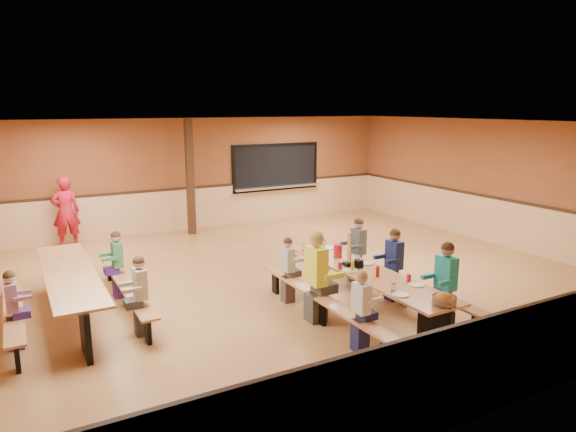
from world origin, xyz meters
TOP-DOWN VIEW (x-y plane):
  - ground at (0.00, 0.00)m, footprint 12.00×12.00m
  - room_envelope at (0.00, 0.00)m, footprint 12.04×10.04m
  - kitchen_pass_through at (2.60, 4.96)m, footprint 2.78×0.28m
  - structural_post at (-0.20, 4.40)m, footprint 0.18×0.18m
  - cafeteria_table_main at (0.54, -2.13)m, footprint 1.91×3.70m
  - cafeteria_table_second at (-3.62, 0.07)m, footprint 1.91×3.70m
  - seated_child_white_left at (-0.29, -3.11)m, footprint 0.33×0.27m
  - seated_adult_yellow at (-0.29, -1.96)m, footprint 0.47×0.39m
  - seated_child_grey_left at (-0.29, -1.04)m, footprint 0.33×0.27m
  - seated_child_teal_right at (1.36, -3.03)m, footprint 0.41×0.34m
  - seated_child_navy_right at (1.36, -1.83)m, footprint 0.39×0.32m
  - seated_child_char_right at (1.36, -0.80)m, footprint 0.38×0.31m
  - seated_child_purple_sec at (-4.44, -0.77)m, footprint 0.32×0.26m
  - seated_child_green_sec at (-2.79, 0.57)m, footprint 0.35×0.29m
  - seated_child_tan_sec at (-2.79, -1.15)m, footprint 0.36×0.29m
  - standing_woman at (-3.22, 4.55)m, footprint 0.63×0.42m
  - punch_pitcher at (0.56, -1.29)m, footprint 0.16×0.16m
  - chip_bowl at (0.57, -3.78)m, footprint 0.32×0.32m
  - napkin_dispenser at (0.53, -1.93)m, footprint 0.10×0.14m
  - condiment_mustard at (0.35, -2.03)m, footprint 0.06×0.06m
  - condiment_ketchup at (0.51, -2.45)m, footprint 0.06×0.06m
  - table_paddle at (0.46, -1.78)m, footprint 0.16×0.16m
  - place_settings at (0.54, -2.13)m, footprint 0.65×3.30m

SIDE VIEW (x-z plane):
  - ground at x=0.00m, z-range 0.00..0.00m
  - cafeteria_table_main at x=0.54m, z-range 0.16..0.90m
  - cafeteria_table_second at x=-3.62m, z-range 0.16..0.90m
  - seated_child_purple_sec at x=-4.44m, z-range 0.00..1.11m
  - seated_child_grey_left at x=-0.29m, z-range 0.00..1.12m
  - seated_child_white_left at x=-0.29m, z-range 0.00..1.13m
  - seated_child_green_sec at x=-2.79m, z-range 0.00..1.18m
  - seated_child_tan_sec at x=-2.79m, z-range 0.00..1.18m
  - seated_child_char_right at x=1.36m, z-range 0.00..1.24m
  - seated_child_navy_right at x=1.36m, z-range 0.00..1.25m
  - seated_child_teal_right at x=1.36m, z-range 0.00..1.30m
  - room_envelope at x=0.00m, z-range -0.82..2.20m
  - seated_adult_yellow at x=-0.29m, z-range 0.00..1.42m
  - place_settings at x=0.54m, z-range 0.74..0.85m
  - napkin_dispenser at x=0.53m, z-range 0.74..0.87m
  - chip_bowl at x=0.57m, z-range 0.74..0.89m
  - condiment_mustard at x=0.35m, z-range 0.74..0.91m
  - condiment_ketchup at x=0.51m, z-range 0.74..0.91m
  - punch_pitcher at x=0.56m, z-range 0.74..0.96m
  - standing_woman at x=-3.22m, z-range 0.00..1.71m
  - table_paddle at x=0.46m, z-range 0.60..1.16m
  - kitchen_pass_through at x=2.60m, z-range 0.80..2.18m
  - structural_post at x=-0.20m, z-range 0.00..3.00m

